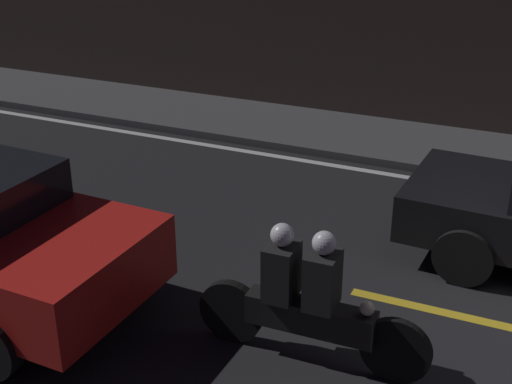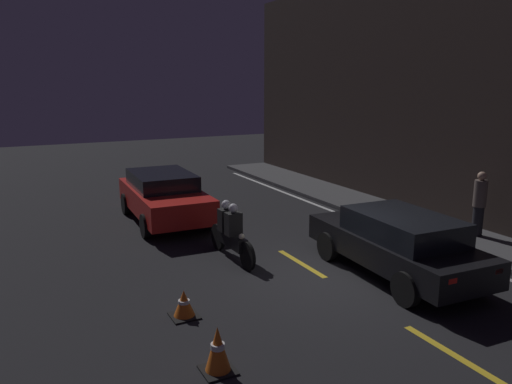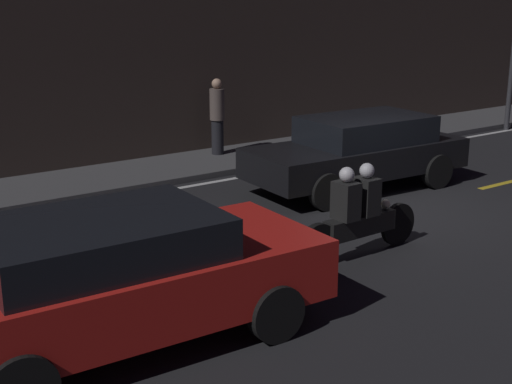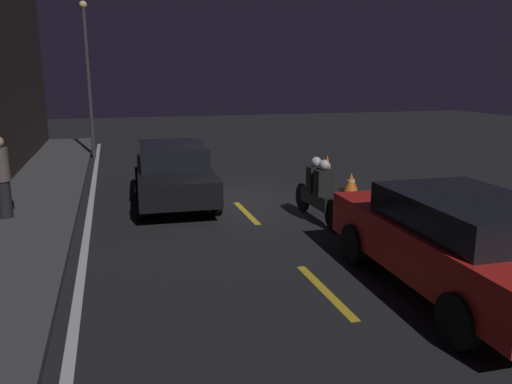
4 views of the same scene
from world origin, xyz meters
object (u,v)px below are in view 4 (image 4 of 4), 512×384
object	(u,v)px
pedestrian	(2,177)
street_lamp	(88,72)
motorcycle	(319,192)
van_black	(173,171)
traffic_cone_near	(351,182)
traffic_cone_mid	(327,167)
taxi_red	(458,240)

from	to	relation	value
pedestrian	street_lamp	size ratio (longest dim) A/B	0.30
motorcycle	pedestrian	distance (m)	6.75
van_black	pedestrian	distance (m)	3.84
motorcycle	traffic_cone_near	distance (m)	3.20
van_black	street_lamp	xyz separation A→B (m)	(7.70, 2.14, 2.46)
van_black	traffic_cone_near	bearing A→B (deg)	90.28
street_lamp	traffic_cone_near	bearing A→B (deg)	-138.64
traffic_cone_mid	pedestrian	bearing A→B (deg)	107.03
van_black	traffic_cone_mid	size ratio (longest dim) A/B	6.36
traffic_cone_mid	pedestrian	xyz separation A→B (m)	(-2.66, 8.67, 0.68)
motorcycle	traffic_cone_near	xyz separation A→B (m)	(2.45, -2.02, -0.41)
taxi_red	traffic_cone_near	bearing A→B (deg)	-11.85
taxi_red	pedestrian	bearing A→B (deg)	52.73
traffic_cone_mid	van_black	bearing A→B (deg)	108.97
motorcycle	traffic_cone_near	size ratio (longest dim) A/B	4.52
van_black	street_lamp	size ratio (longest dim) A/B	0.79
motorcycle	taxi_red	bearing A→B (deg)	-174.76
taxi_red	street_lamp	bearing A→B (deg)	22.46
taxi_red	street_lamp	xyz separation A→B (m)	(14.32, 5.41, 2.43)
traffic_cone_near	traffic_cone_mid	xyz separation A→B (m)	(1.91, -0.13, 0.10)
traffic_cone_mid	pedestrian	world-z (taller)	pedestrian
taxi_red	traffic_cone_near	xyz separation A→B (m)	(6.41, -1.55, -0.56)
traffic_cone_near	street_lamp	bearing A→B (deg)	41.36
taxi_red	traffic_cone_near	world-z (taller)	taxi_red
traffic_cone_near	van_black	bearing A→B (deg)	87.57
taxi_red	van_black	size ratio (longest dim) A/B	1.01
taxi_red	van_black	world-z (taller)	taxi_red
van_black	pedestrian	xyz separation A→B (m)	(-0.95, 3.71, 0.25)
street_lamp	pedestrian	bearing A→B (deg)	169.67
motorcycle	pedestrian	bearing A→B (deg)	73.94
traffic_cone_near	taxi_red	bearing A→B (deg)	166.37
traffic_cone_near	pedestrian	distance (m)	8.61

